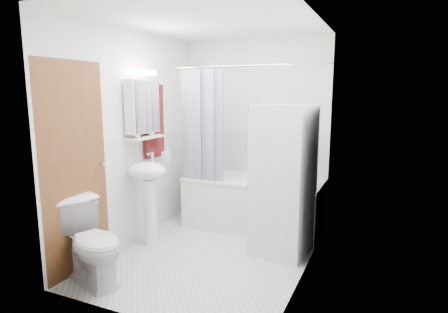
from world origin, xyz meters
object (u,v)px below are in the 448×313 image
at_px(toilet, 92,243).
at_px(bathtub, 254,200).
at_px(washer_dryer, 283,180).
at_px(sink, 148,184).

bearing_deg(toilet, bathtub, -5.39).
relative_size(washer_dryer, toilet, 2.10).
bearing_deg(washer_dryer, toilet, -129.34).
height_order(washer_dryer, toilet, washer_dryer).
height_order(bathtub, toilet, toilet).
bearing_deg(sink, bathtub, 47.32).
xyz_separation_m(sink, washer_dryer, (1.43, 0.40, 0.09)).
relative_size(sink, toilet, 1.38).
bearing_deg(bathtub, sink, -132.68).
distance_m(bathtub, sink, 1.38).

